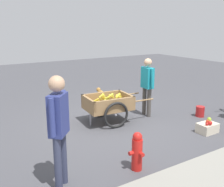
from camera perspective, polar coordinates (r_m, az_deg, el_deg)
The scene contains 8 objects.
ground_plane at distance 6.65m, azimuth 0.58°, elevation -6.32°, with size 24.00×24.00×0.00m, color #47474C.
fruit_cart at distance 6.58m, azimuth -0.85°, elevation -2.54°, with size 1.71×0.99×0.73m.
vendor_person at distance 7.01m, azimuth 7.59°, elevation 2.42°, with size 0.23×0.55×1.54m.
dog at distance 8.44m, azimuth -2.46°, elevation 0.11°, with size 0.27×0.66×0.40m.
fire_hydrant at distance 4.52m, azimuth 5.39°, elevation -12.24°, with size 0.25×0.25×0.67m.
plastic_bucket at distance 7.44m, azimuth 18.37°, elevation -3.67°, with size 0.23×0.23×0.28m, color #B21E1E.
mixed_fruit_crate at distance 6.41m, azimuth 19.80°, elevation -6.85°, with size 0.44×0.32×0.32m.
bystander_person at distance 3.85m, azimuth -11.38°, elevation -6.08°, with size 0.38×0.42×1.70m.
Camera 1 is at (3.35, 5.24, 2.36)m, focal length 42.62 mm.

